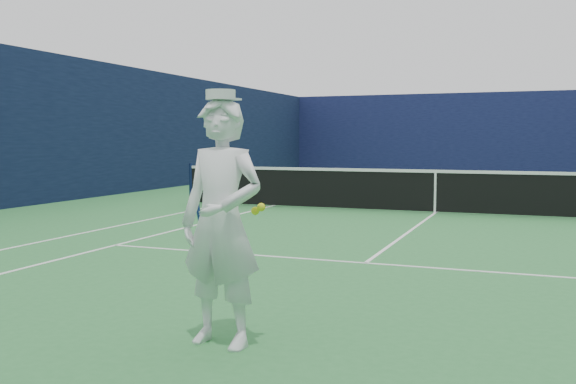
{
  "coord_description": "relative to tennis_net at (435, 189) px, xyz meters",
  "views": [
    {
      "loc": [
        2.15,
        -14.88,
        1.7
      ],
      "look_at": [
        -0.24,
        -8.73,
        1.16
      ],
      "focal_mm": 40.0,
      "sensor_mm": 36.0,
      "label": 1
    }
  ],
  "objects": [
    {
      "name": "ground",
      "position": [
        0.0,
        0.0,
        -0.55
      ],
      "size": [
        80.0,
        80.0,
        0.0
      ],
      "primitive_type": "plane",
      "color": "#2C7437",
      "rests_on": "ground"
    },
    {
      "name": "court_markings",
      "position": [
        0.0,
        0.0,
        -0.55
      ],
      "size": [
        11.03,
        23.83,
        0.01
      ],
      "color": "white",
      "rests_on": "ground"
    },
    {
      "name": "windscreen_fence",
      "position": [
        0.0,
        0.0,
        1.45
      ],
      "size": [
        20.12,
        36.12,
        4.0
      ],
      "color": "#10143B",
      "rests_on": "ground"
    },
    {
      "name": "tennis_net",
      "position": [
        0.0,
        0.0,
        0.0
      ],
      "size": [
        12.88,
        0.09,
        1.07
      ],
      "color": "#141E4C",
      "rests_on": "ground"
    },
    {
      "name": "tennis_player",
      "position": [
        -0.24,
        -10.23,
        0.47
      ],
      "size": [
        0.8,
        0.57,
        2.1
      ],
      "rotation": [
        0.0,
        0.0,
        -0.11
      ],
      "color": "white",
      "rests_on": "ground"
    }
  ]
}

